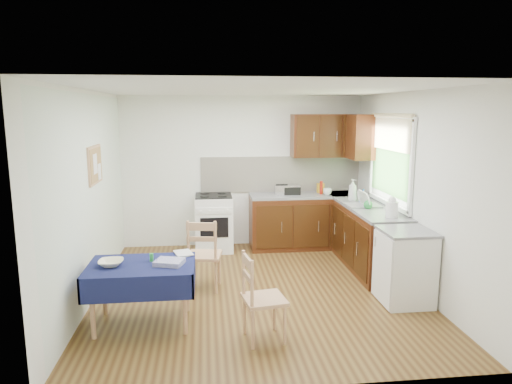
{
  "coord_description": "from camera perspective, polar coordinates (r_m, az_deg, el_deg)",
  "views": [
    {
      "loc": [
        -0.63,
        -5.46,
        2.25
      ],
      "look_at": [
        0.02,
        0.31,
        1.22
      ],
      "focal_mm": 32.0,
      "sensor_mm": 36.0,
      "label": 1
    }
  ],
  "objects": [
    {
      "name": "yellow_packet",
      "position": [
        7.73,
        8.07,
        0.51
      ],
      "size": [
        0.14,
        0.12,
        0.16
      ],
      "primitive_type": "cube",
      "rotation": [
        0.0,
        0.0,
        -0.38
      ],
      "color": "gold",
      "rests_on": "worktop_back"
    },
    {
      "name": "floor",
      "position": [
        5.94,
        0.11,
        -12.18
      ],
      "size": [
        4.2,
        4.2,
        0.0
      ],
      "primitive_type": "plane",
      "color": "#4A2D13",
      "rests_on": "ground"
    },
    {
      "name": "spice_jar",
      "position": [
        5.04,
        -12.93,
        -7.96
      ],
      "size": [
        0.04,
        0.04,
        0.09
      ],
      "primitive_type": "cylinder",
      "color": "green",
      "rests_on": "dining_table"
    },
    {
      "name": "stove",
      "position": [
        7.48,
        -5.28,
        -3.81
      ],
      "size": [
        0.6,
        0.61,
        0.92
      ],
      "color": "white",
      "rests_on": "ground"
    },
    {
      "name": "soap_bottle_c",
      "position": [
        6.58,
        13.83,
        -1.35
      ],
      "size": [
        0.18,
        0.18,
        0.16
      ],
      "primitive_type": "imported",
      "rotation": [
        0.0,
        0.0,
        3.83
      ],
      "color": "#25883A",
      "rests_on": "worktop_right"
    },
    {
      "name": "worktop_corner",
      "position": [
        7.75,
        11.16,
        -0.3
      ],
      "size": [
        0.6,
        0.6,
        0.04
      ],
      "primitive_type": "cube",
      "color": "slate",
      "rests_on": "base_cabinets"
    },
    {
      "name": "wall_left",
      "position": [
        5.72,
        -20.21,
        -0.62
      ],
      "size": [
        0.02,
        4.2,
        2.5
      ],
      "primitive_type": "cube",
      "color": "white",
      "rests_on": "ground"
    },
    {
      "name": "wall_front",
      "position": [
        3.56,
        3.99,
        -6.27
      ],
      "size": [
        4.0,
        0.02,
        2.5
      ],
      "primitive_type": "cube",
      "color": "white",
      "rests_on": "ground"
    },
    {
      "name": "wall_back",
      "position": [
        7.65,
        -1.68,
        2.57
      ],
      "size": [
        4.0,
        0.02,
        2.5
      ],
      "primitive_type": "cube",
      "color": "white",
      "rests_on": "ground"
    },
    {
      "name": "chair_far",
      "position": [
        5.82,
        -6.56,
        -7.54
      ],
      "size": [
        0.47,
        0.47,
        0.94
      ],
      "rotation": [
        0.0,
        0.0,
        2.99
      ],
      "color": "tan",
      "rests_on": "ground"
    },
    {
      "name": "dish_rack",
      "position": [
        6.75,
        13.26,
        -1.51
      ],
      "size": [
        0.47,
        0.36,
        0.22
      ],
      "rotation": [
        0.0,
        0.0,
        -0.06
      ],
      "color": "gray",
      "rests_on": "worktop_right"
    },
    {
      "name": "upper_cabinets",
      "position": [
        7.58,
        10.14,
        6.9
      ],
      "size": [
        1.2,
        0.85,
        0.7
      ],
      "color": "#361409",
      "rests_on": "wall_back"
    },
    {
      "name": "worktop_back",
      "position": [
        7.58,
        6.46,
        -0.4
      ],
      "size": [
        1.9,
        0.6,
        0.04
      ],
      "primitive_type": "cube",
      "color": "slate",
      "rests_on": "base_cabinets"
    },
    {
      "name": "sauce_bottle",
      "position": [
        7.56,
        8.15,
        0.54
      ],
      "size": [
        0.05,
        0.05,
        0.22
      ],
      "primitive_type": "cylinder",
      "color": "#AE1C0D",
      "rests_on": "worktop_back"
    },
    {
      "name": "kettle",
      "position": [
        6.13,
        16.63,
        -1.92
      ],
      "size": [
        0.16,
        0.16,
        0.27
      ],
      "color": "white",
      "rests_on": "worktop_right"
    },
    {
      "name": "splashback",
      "position": [
        7.73,
        3.15,
        2.26
      ],
      "size": [
        2.7,
        0.02,
        0.6
      ],
      "primitive_type": "cube",
      "color": "white",
      "rests_on": "wall_back"
    },
    {
      "name": "ceiling",
      "position": [
        5.5,
        0.12,
        12.68
      ],
      "size": [
        4.0,
        4.2,
        0.02
      ],
      "primitive_type": "cube",
      "color": "silver",
      "rests_on": "wall_back"
    },
    {
      "name": "tea_towel",
      "position": [
        4.91,
        -10.78,
        -8.61
      ],
      "size": [
        0.34,
        0.3,
        0.05
      ],
      "primitive_type": "cube",
      "rotation": [
        0.0,
        0.0,
        -0.3
      ],
      "color": "navy",
      "rests_on": "dining_table"
    },
    {
      "name": "plate_bowl",
      "position": [
        5.02,
        -17.68,
        -8.44
      ],
      "size": [
        0.26,
        0.26,
        0.06
      ],
      "primitive_type": "imported",
      "rotation": [
        0.0,
        0.0,
        0.03
      ],
      "color": "#F9F4CC",
      "rests_on": "dining_table"
    },
    {
      "name": "window",
      "position": [
        6.71,
        16.42,
        4.55
      ],
      "size": [
        0.04,
        1.48,
        1.26
      ],
      "color": "#2D5724",
      "rests_on": "wall_right"
    },
    {
      "name": "sandwich_press",
      "position": [
        7.53,
        4.43,
        0.33
      ],
      "size": [
        0.27,
        0.23,
        0.16
      ],
      "rotation": [
        0.0,
        0.0,
        0.14
      ],
      "color": "black",
      "rests_on": "worktop_back"
    },
    {
      "name": "wall_right",
      "position": [
        6.14,
        18.99,
        0.15
      ],
      "size": [
        0.02,
        4.2,
        2.5
      ],
      "primitive_type": "cube",
      "color": "white",
      "rests_on": "ground"
    },
    {
      "name": "worktop_right",
      "position": [
        6.68,
        14.11,
        -2.06
      ],
      "size": [
        0.6,
        1.7,
        0.04
      ],
      "primitive_type": "cube",
      "color": "slate",
      "rests_on": "base_cabinets"
    },
    {
      "name": "cup",
      "position": [
        7.53,
        8.91,
        0.05
      ],
      "size": [
        0.18,
        0.18,
        0.11
      ],
      "primitive_type": "imported",
      "rotation": [
        0.0,
        0.0,
        -0.42
      ],
      "color": "white",
      "rests_on": "worktop_back"
    },
    {
      "name": "book",
      "position": [
        5.21,
        -10.04,
        -7.67
      ],
      "size": [
        0.25,
        0.29,
        0.02
      ],
      "primitive_type": "imported",
      "rotation": [
        0.0,
        0.0,
        0.29
      ],
      "color": "white",
      "rests_on": "dining_table"
    },
    {
      "name": "dining_table",
      "position": [
        5.02,
        -14.11,
        -9.89
      ],
      "size": [
        1.11,
        0.75,
        0.67
      ],
      "rotation": [
        0.0,
        0.0,
        -0.34
      ],
      "color": "#0E1139",
      "rests_on": "ground"
    },
    {
      "name": "fridge",
      "position": [
        5.73,
        18.14,
        -8.85
      ],
      "size": [
        0.58,
        0.6,
        0.89
      ],
      "color": "white",
      "rests_on": "ground"
    },
    {
      "name": "soap_bottle_a",
      "position": [
        7.1,
        11.98,
        0.25
      ],
      "size": [
        0.17,
        0.18,
        0.33
      ],
      "primitive_type": "imported",
      "rotation": [
        0.0,
        0.0,
        0.54
      ],
      "color": "white",
      "rests_on": "worktop_right"
    },
    {
      "name": "toaster",
      "position": [
        7.46,
        3.24,
        0.27
      ],
      "size": [
        0.23,
        0.14,
        0.18
      ],
      "rotation": [
        0.0,
        0.0,
        0.41
      ],
      "color": "silver",
      "rests_on": "worktop_back"
    },
    {
      "name": "corkboard",
      "position": [
        5.95,
        -19.47,
        3.22
      ],
      "size": [
        0.04,
        0.62,
        0.47
      ],
      "color": "tan",
      "rests_on": "wall_left"
    },
    {
      "name": "soap_bottle_b",
      "position": [
        6.97,
        13.22,
        -0.5
      ],
      "size": [
        0.13,
        0.13,
        0.21
      ],
      "primitive_type": "imported",
      "rotation": [
        0.0,
        0.0,
        2.53
      ],
      "color": "blue",
      "rests_on": "worktop_right"
    },
    {
      "name": "base_cabinets",
      "position": [
        7.24,
        9.73,
        -4.63
      ],
      "size": [
        1.9,
        2.3,
        0.86
      ],
      "color": "#361409",
      "rests_on": "ground"
    },
    {
      "name": "chair_near",
      "position": [
        4.58,
        0.49,
        -12.77
      ],
      "size": [
        0.45,
        0.45,
        0.89
      ],
      "rotation": [
        0.0,
        0.0,
        1.74
      ],
      "color": "tan",
      "rests_on": "ground"
    }
  ]
}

